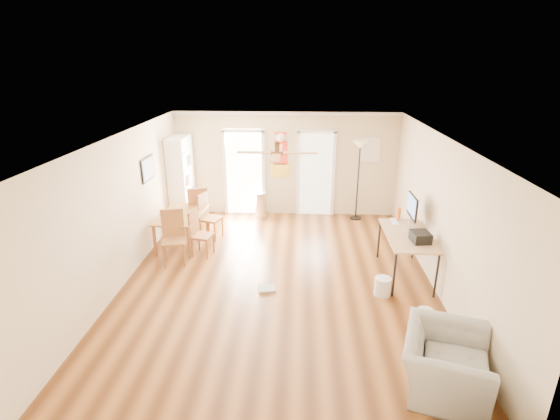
# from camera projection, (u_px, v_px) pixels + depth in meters

# --- Properties ---
(floor) EXTENTS (7.00, 7.00, 0.00)m
(floor) POSITION_uv_depth(u_px,v_px,m) (278.00, 281.00, 7.57)
(floor) COLOR brown
(floor) RESTS_ON ground
(ceiling) EXTENTS (5.50, 7.00, 0.00)m
(ceiling) POSITION_uv_depth(u_px,v_px,m) (278.00, 138.00, 6.67)
(ceiling) COLOR silver
(ceiling) RESTS_ON floor
(wall_back) EXTENTS (5.50, 0.04, 2.60)m
(wall_back) POSITION_uv_depth(u_px,v_px,m) (286.00, 164.00, 10.40)
(wall_back) COLOR beige
(wall_back) RESTS_ON floor
(wall_front) EXTENTS (5.50, 0.04, 2.60)m
(wall_front) POSITION_uv_depth(u_px,v_px,m) (258.00, 348.00, 3.84)
(wall_front) COLOR beige
(wall_front) RESTS_ON floor
(wall_left) EXTENTS (0.04, 7.00, 2.60)m
(wall_left) POSITION_uv_depth(u_px,v_px,m) (121.00, 211.00, 7.25)
(wall_left) COLOR beige
(wall_left) RESTS_ON floor
(wall_right) EXTENTS (0.04, 7.00, 2.60)m
(wall_right) POSITION_uv_depth(u_px,v_px,m) (441.00, 217.00, 6.99)
(wall_right) COLOR beige
(wall_right) RESTS_ON floor
(crown_molding) EXTENTS (5.50, 7.00, 0.08)m
(crown_molding) POSITION_uv_depth(u_px,v_px,m) (278.00, 141.00, 6.68)
(crown_molding) COLOR white
(crown_molding) RESTS_ON wall_back
(kitchen_doorway) EXTENTS (0.90, 0.10, 2.10)m
(kitchen_doorway) POSITION_uv_depth(u_px,v_px,m) (244.00, 174.00, 10.52)
(kitchen_doorway) COLOR white
(kitchen_doorway) RESTS_ON wall_back
(bathroom_doorway) EXTENTS (0.80, 0.10, 2.10)m
(bathroom_doorway) POSITION_uv_depth(u_px,v_px,m) (316.00, 175.00, 10.44)
(bathroom_doorway) COLOR white
(bathroom_doorway) RESTS_ON wall_back
(wall_decal) EXTENTS (0.46, 0.03, 1.10)m
(wall_decal) POSITION_uv_depth(u_px,v_px,m) (281.00, 155.00, 10.30)
(wall_decal) COLOR red
(wall_decal) RESTS_ON wall_back
(ac_grille) EXTENTS (0.50, 0.04, 0.60)m
(ac_grille) POSITION_uv_depth(u_px,v_px,m) (370.00, 150.00, 10.14)
(ac_grille) COLOR white
(ac_grille) RESTS_ON wall_back
(framed_poster) EXTENTS (0.04, 0.66, 0.48)m
(framed_poster) POSITION_uv_depth(u_px,v_px,m) (148.00, 169.00, 8.42)
(framed_poster) COLOR black
(framed_poster) RESTS_ON wall_left
(ceiling_fan) EXTENTS (1.24, 1.24, 0.20)m
(ceiling_fan) POSITION_uv_depth(u_px,v_px,m) (277.00, 153.00, 6.45)
(ceiling_fan) COLOR #593819
(ceiling_fan) RESTS_ON ceiling
(bookshelf) EXTENTS (0.59, 0.99, 2.07)m
(bookshelf) POSITION_uv_depth(u_px,v_px,m) (181.00, 179.00, 10.10)
(bookshelf) COLOR white
(bookshelf) RESTS_ON floor
(dining_table) EXTENTS (0.93, 1.45, 0.70)m
(dining_table) POSITION_uv_depth(u_px,v_px,m) (182.00, 229.00, 8.95)
(dining_table) COLOR #A87236
(dining_table) RESTS_ON floor
(dining_chair_right_a) EXTENTS (0.52, 0.52, 1.01)m
(dining_chair_right_a) POSITION_uv_depth(u_px,v_px,m) (211.00, 216.00, 9.22)
(dining_chair_right_a) COLOR olive
(dining_chair_right_a) RESTS_ON floor
(dining_chair_right_b) EXTENTS (0.46, 0.46, 0.94)m
(dining_chair_right_b) POSITION_uv_depth(u_px,v_px,m) (202.00, 233.00, 8.41)
(dining_chair_right_b) COLOR #A46935
(dining_chair_right_b) RESTS_ON floor
(dining_chair_near) EXTENTS (0.52, 0.52, 1.05)m
(dining_chair_near) POSITION_uv_depth(u_px,v_px,m) (173.00, 238.00, 8.04)
(dining_chair_near) COLOR #A46E35
(dining_chair_near) RESTS_ON floor
(dining_chair_far) EXTENTS (0.55, 0.55, 1.07)m
(dining_chair_far) POSITION_uv_depth(u_px,v_px,m) (198.00, 208.00, 9.61)
(dining_chair_far) COLOR #A86836
(dining_chair_far) RESTS_ON floor
(trash_can) EXTENTS (0.36, 0.36, 0.66)m
(trash_can) POSITION_uv_depth(u_px,v_px,m) (261.00, 205.00, 10.48)
(trash_can) COLOR silver
(trash_can) RESTS_ON floor
(torchiere_lamp) EXTENTS (0.39, 0.39, 1.97)m
(torchiere_lamp) POSITION_uv_depth(u_px,v_px,m) (358.00, 181.00, 10.15)
(torchiere_lamp) COLOR black
(torchiere_lamp) RESTS_ON floor
(computer_desk) EXTENTS (0.78, 1.55, 0.83)m
(computer_desk) POSITION_uv_depth(u_px,v_px,m) (405.00, 255.00, 7.61)
(computer_desk) COLOR tan
(computer_desk) RESTS_ON floor
(imac) EXTENTS (0.22, 0.63, 0.59)m
(imac) POSITION_uv_depth(u_px,v_px,m) (412.00, 210.00, 7.79)
(imac) COLOR black
(imac) RESTS_ON computer_desk
(keyboard) EXTENTS (0.14, 0.37, 0.01)m
(keyboard) POSITION_uv_depth(u_px,v_px,m) (394.00, 222.00, 8.03)
(keyboard) COLOR silver
(keyboard) RESTS_ON computer_desk
(printer) EXTENTS (0.33, 0.38, 0.18)m
(printer) POSITION_uv_depth(u_px,v_px,m) (420.00, 237.00, 7.15)
(printer) COLOR black
(printer) RESTS_ON computer_desk
(orange_bottle) EXTENTS (0.08, 0.08, 0.24)m
(orange_bottle) POSITION_uv_depth(u_px,v_px,m) (399.00, 213.00, 8.12)
(orange_bottle) COLOR #F25B15
(orange_bottle) RESTS_ON computer_desk
(wastebasket_a) EXTENTS (0.29, 0.29, 0.32)m
(wastebasket_a) POSITION_uv_depth(u_px,v_px,m) (383.00, 286.00, 7.07)
(wastebasket_a) COLOR silver
(wastebasket_a) RESTS_ON floor
(wastebasket_b) EXTENTS (0.26, 0.26, 0.28)m
(wastebasket_b) POSITION_uv_depth(u_px,v_px,m) (425.00, 318.00, 6.24)
(wastebasket_b) COLOR silver
(wastebasket_b) RESTS_ON floor
(floor_cloth) EXTENTS (0.34, 0.29, 0.04)m
(floor_cloth) POSITION_uv_depth(u_px,v_px,m) (267.00, 289.00, 7.26)
(floor_cloth) COLOR #9B9B96
(floor_cloth) RESTS_ON floor
(armchair) EXTENTS (1.28, 1.37, 0.73)m
(armchair) POSITION_uv_depth(u_px,v_px,m) (446.00, 364.00, 4.99)
(armchair) COLOR #969692
(armchair) RESTS_ON floor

